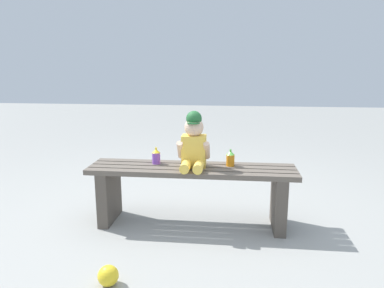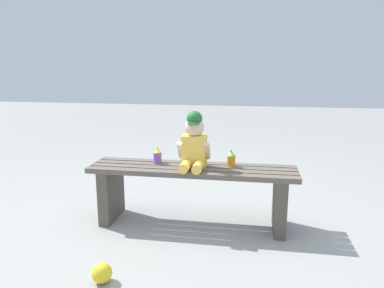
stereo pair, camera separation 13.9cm
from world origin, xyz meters
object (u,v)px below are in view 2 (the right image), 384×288
sippy_cup_left (157,156)px  sippy_cup_right (231,159)px  child_figure (194,143)px  toy_ball (102,273)px  park_bench (192,186)px

sippy_cup_left → sippy_cup_right: bearing=0.0°
child_figure → sippy_cup_right: 0.29m
child_figure → toy_ball: size_ratio=3.58×
sippy_cup_left → toy_ball: (-0.09, -0.88, -0.44)m
sippy_cup_right → toy_ball: sippy_cup_right is taller
child_figure → sippy_cup_right: (0.26, 0.06, -0.12)m
child_figure → sippy_cup_left: 0.32m
child_figure → sippy_cup_left: size_ratio=3.26×
park_bench → sippy_cup_right: sippy_cup_right is taller
sippy_cup_left → sippy_cup_right: same height
sippy_cup_right → toy_ball: (-0.63, -0.88, -0.44)m
park_bench → sippy_cup_right: (0.28, 0.06, 0.20)m
park_bench → sippy_cup_left: size_ratio=12.02×
child_figure → sippy_cup_right: bearing=13.9°
park_bench → sippy_cup_right: size_ratio=12.02×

